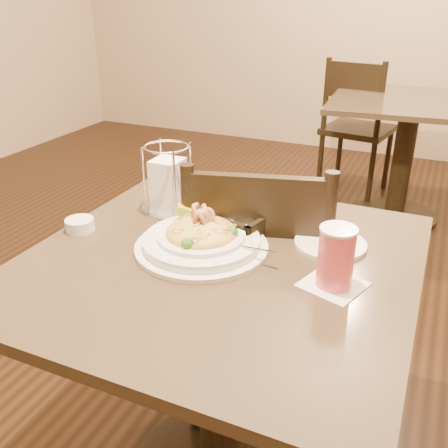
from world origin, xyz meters
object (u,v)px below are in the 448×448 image
at_px(main_table, 221,337).
at_px(butter_ramekin, 80,225).
at_px(dining_chair_far, 356,124).
at_px(napkin_caddy, 168,184).
at_px(background_table, 406,139).
at_px(pasta_bowl, 201,238).
at_px(side_plate, 330,244).
at_px(bread_basket, 236,220).
at_px(drink_glass, 336,258).
at_px(dining_chair_near, 258,289).

relative_size(main_table, butter_ramekin, 12.02).
distance_m(dining_chair_far, napkin_caddy, 2.29).
bearing_deg(background_table, pasta_bowl, -98.14).
distance_m(main_table, side_plate, 0.37).
xyz_separation_m(main_table, bread_basket, (-0.03, 0.17, 0.26)).
bearing_deg(drink_glass, pasta_bowl, 174.28).
relative_size(pasta_bowl, drink_glass, 2.37).
distance_m(dining_chair_near, pasta_bowl, 0.39).
bearing_deg(drink_glass, main_table, 177.28).
height_order(background_table, pasta_bowl, pasta_bowl).
xyz_separation_m(pasta_bowl, napkin_caddy, (-0.18, 0.16, 0.05)).
bearing_deg(bread_basket, background_table, 82.06).
bearing_deg(bread_basket, main_table, -79.38).
relative_size(pasta_bowl, napkin_caddy, 1.83).
bearing_deg(dining_chair_far, background_table, 148.05).
xyz_separation_m(bread_basket, side_plate, (0.26, -0.01, -0.01)).
distance_m(background_table, napkin_caddy, 2.04).
relative_size(pasta_bowl, side_plate, 2.05).
height_order(background_table, side_plate, side_plate).
bearing_deg(dining_chair_far, dining_chair_near, 102.13).
height_order(bread_basket, butter_ramekin, bread_basket).
distance_m(dining_chair_near, napkin_caddy, 0.43).
height_order(background_table, napkin_caddy, napkin_caddy).
relative_size(pasta_bowl, bread_basket, 1.61).
bearing_deg(dining_chair_far, side_plate, 107.59).
distance_m(dining_chair_near, butter_ramekin, 0.56).
relative_size(background_table, side_plate, 5.41).
xyz_separation_m(main_table, dining_chair_near, (0.00, 0.28, -0.01)).
bearing_deg(butter_ramekin, drink_glass, 0.37).
xyz_separation_m(dining_chair_near, dining_chair_far, (-0.10, 2.17, 0.00)).
height_order(main_table, bread_basket, bread_basket).
distance_m(drink_glass, side_plate, 0.19).
height_order(main_table, side_plate, side_plate).
distance_m(background_table, pasta_bowl, 2.16).
xyz_separation_m(dining_chair_far, napkin_caddy, (-0.14, -2.26, 0.34)).
xyz_separation_m(main_table, napkin_caddy, (-0.24, 0.18, 0.32)).
height_order(background_table, drink_glass, drink_glass).
height_order(pasta_bowl, napkin_caddy, napkin_caddy).
distance_m(main_table, napkin_caddy, 0.44).
relative_size(main_table, drink_glass, 5.86).
bearing_deg(main_table, bread_basket, 100.62).
relative_size(dining_chair_far, napkin_caddy, 4.68).
xyz_separation_m(main_table, butter_ramekin, (-0.40, -0.02, 0.25)).
bearing_deg(background_table, main_table, -96.47).
bearing_deg(butter_ramekin, dining_chair_far, 83.15).
height_order(dining_chair_near, drink_glass, dining_chair_near).
relative_size(dining_chair_far, butter_ramekin, 12.42).
xyz_separation_m(drink_glass, napkin_caddy, (-0.52, 0.20, 0.02)).
height_order(background_table, dining_chair_far, dining_chair_far).
bearing_deg(background_table, bread_basket, -97.94).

